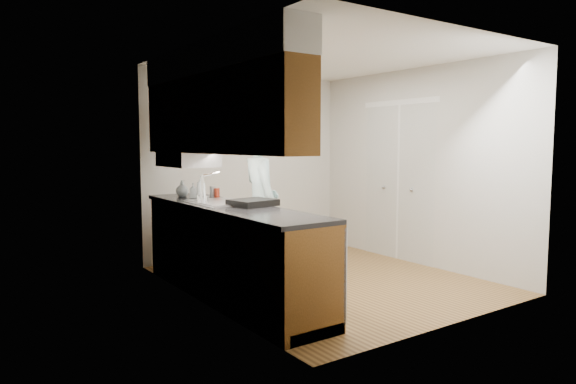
% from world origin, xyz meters
% --- Properties ---
extents(floor, '(3.50, 3.50, 0.00)m').
position_xyz_m(floor, '(0.00, 0.00, 0.00)').
color(floor, olive).
rests_on(floor, ground).
extents(ceiling, '(3.50, 3.50, 0.00)m').
position_xyz_m(ceiling, '(0.00, 0.00, 2.50)').
color(ceiling, white).
rests_on(ceiling, wall_left).
extents(wall_left, '(0.02, 3.50, 2.50)m').
position_xyz_m(wall_left, '(-1.50, 0.00, 1.25)').
color(wall_left, beige).
rests_on(wall_left, floor).
extents(wall_right, '(0.02, 3.50, 2.50)m').
position_xyz_m(wall_right, '(1.50, 0.00, 1.25)').
color(wall_right, beige).
rests_on(wall_right, floor).
extents(wall_back, '(3.00, 0.02, 2.50)m').
position_xyz_m(wall_back, '(0.00, 1.75, 1.25)').
color(wall_back, beige).
rests_on(wall_back, floor).
extents(counter, '(0.64, 2.80, 1.30)m').
position_xyz_m(counter, '(-1.20, -0.00, 0.49)').
color(counter, brown).
rests_on(counter, floor).
extents(upper_cabinets, '(0.47, 2.80, 1.21)m').
position_xyz_m(upper_cabinets, '(-1.33, 0.05, 1.95)').
color(upper_cabinets, brown).
rests_on(upper_cabinets, wall_left).
extents(closet_door, '(0.02, 1.22, 2.05)m').
position_xyz_m(closet_door, '(1.49, 0.30, 1.02)').
color(closet_door, silver).
rests_on(closet_door, wall_right).
extents(floor_mat, '(0.64, 0.99, 0.02)m').
position_xyz_m(floor_mat, '(-0.66, 0.30, 0.01)').
color(floor_mat, slate).
rests_on(floor_mat, floor).
extents(person, '(0.60, 0.77, 1.95)m').
position_xyz_m(person, '(-0.66, 0.30, 0.99)').
color(person, '#A8CBCD').
rests_on(person, floor_mat).
extents(soap_bottle_a, '(0.14, 0.14, 0.27)m').
position_xyz_m(soap_bottle_a, '(-1.25, 0.55, 1.07)').
color(soap_bottle_a, silver).
rests_on(soap_bottle_a, counter).
extents(soap_bottle_b, '(0.10, 0.10, 0.17)m').
position_xyz_m(soap_bottle_b, '(-1.22, 0.82, 1.03)').
color(soap_bottle_b, silver).
rests_on(soap_bottle_b, counter).
extents(soap_bottle_c, '(0.20, 0.20, 0.19)m').
position_xyz_m(soap_bottle_c, '(-1.26, 1.03, 1.03)').
color(soap_bottle_c, silver).
rests_on(soap_bottle_c, counter).
extents(soda_can, '(0.07, 0.07, 0.11)m').
position_xyz_m(soda_can, '(-1.00, 0.67, 0.99)').
color(soda_can, '#A02E1B').
rests_on(soda_can, counter).
extents(steel_can, '(0.09, 0.09, 0.13)m').
position_xyz_m(steel_can, '(-1.01, 0.77, 1.00)').
color(steel_can, '#A5A5AA').
rests_on(steel_can, counter).
extents(dish_rack, '(0.46, 0.40, 0.06)m').
position_xyz_m(dish_rack, '(-1.05, -0.19, 0.97)').
color(dish_rack, black).
rests_on(dish_rack, counter).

